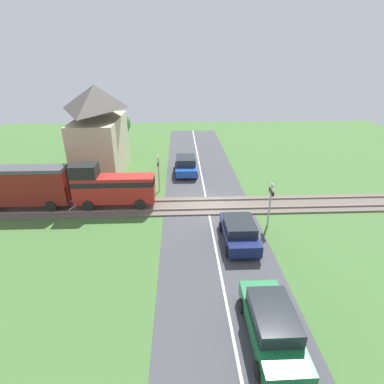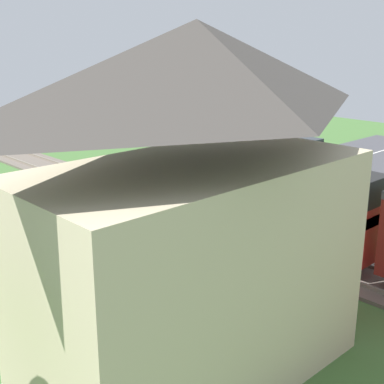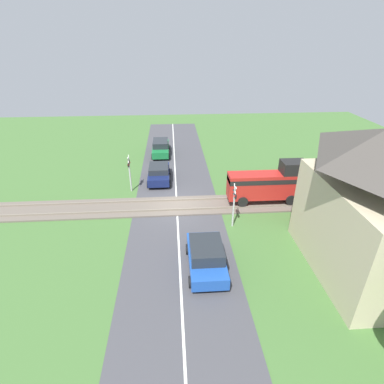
{
  "view_description": "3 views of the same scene",
  "coord_description": "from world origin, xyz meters",
  "px_view_note": "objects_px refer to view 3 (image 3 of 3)",
  "views": [
    {
      "loc": [
        -19.56,
        2.0,
        10.27
      ],
      "look_at": [
        0.0,
        1.15,
        1.2
      ],
      "focal_mm": 28.0,
      "sensor_mm": 36.0,
      "label": 1
    },
    {
      "loc": [
        14.87,
        16.87,
        7.64
      ],
      "look_at": [
        0.0,
        1.15,
        1.2
      ],
      "focal_mm": 50.0,
      "sensor_mm": 36.0,
      "label": 2
    },
    {
      "loc": [
        19.57,
        -0.23,
        11.42
      ],
      "look_at": [
        0.0,
        1.15,
        1.2
      ],
      "focal_mm": 28.0,
      "sensor_mm": 36.0,
      "label": 3
    }
  ],
  "objects_px": {
    "car_behind_queue": "(161,147)",
    "crossing_signal_west_approach": "(129,169)",
    "station_building": "(364,208)",
    "pedestrian_by_station": "(314,210)",
    "car_far_side": "(206,256)",
    "crossing_signal_east_approach": "(234,200)",
    "car_near_crossing": "(159,173)",
    "train": "(312,180)"
  },
  "relations": [
    {
      "from": "car_behind_queue",
      "to": "station_building",
      "type": "distance_m",
      "value": 21.85
    },
    {
      "from": "train",
      "to": "car_behind_queue",
      "type": "height_order",
      "value": "train"
    },
    {
      "from": "car_behind_queue",
      "to": "crossing_signal_west_approach",
      "type": "xyz_separation_m",
      "value": [
        8.54,
        -2.25,
        1.16
      ]
    },
    {
      "from": "car_far_side",
      "to": "crossing_signal_east_approach",
      "type": "bearing_deg",
      "value": 150.6
    },
    {
      "from": "crossing_signal_west_approach",
      "to": "car_behind_queue",
      "type": "bearing_deg",
      "value": 165.22
    },
    {
      "from": "car_behind_queue",
      "to": "crossing_signal_west_approach",
      "type": "relative_size",
      "value": 1.47
    },
    {
      "from": "crossing_signal_east_approach",
      "to": "pedestrian_by_station",
      "type": "bearing_deg",
      "value": 94.94
    },
    {
      "from": "car_behind_queue",
      "to": "station_building",
      "type": "xyz_separation_m",
      "value": [
        18.86,
        10.6,
        3.06
      ]
    },
    {
      "from": "car_near_crossing",
      "to": "crossing_signal_east_approach",
      "type": "height_order",
      "value": "crossing_signal_east_approach"
    },
    {
      "from": "train",
      "to": "car_behind_queue",
      "type": "relative_size",
      "value": 2.74
    },
    {
      "from": "car_near_crossing",
      "to": "station_building",
      "type": "bearing_deg",
      "value": 41.13
    },
    {
      "from": "crossing_signal_east_approach",
      "to": "pedestrian_by_station",
      "type": "relative_size",
      "value": 1.89
    },
    {
      "from": "train",
      "to": "car_behind_queue",
      "type": "distance_m",
      "value": 16.32
    },
    {
      "from": "crossing_signal_west_approach",
      "to": "crossing_signal_east_approach",
      "type": "height_order",
      "value": "same"
    },
    {
      "from": "pedestrian_by_station",
      "to": "station_building",
      "type": "bearing_deg",
      "value": -3.38
    },
    {
      "from": "crossing_signal_west_approach",
      "to": "crossing_signal_east_approach",
      "type": "bearing_deg",
      "value": 52.3
    },
    {
      "from": "car_behind_queue",
      "to": "pedestrian_by_station",
      "type": "xyz_separation_m",
      "value": [
        13.75,
        10.91,
        -0.07
      ]
    },
    {
      "from": "train",
      "to": "car_near_crossing",
      "type": "xyz_separation_m",
      "value": [
        -4.68,
        -11.64,
        -1.09
      ]
    },
    {
      "from": "car_far_side",
      "to": "car_behind_queue",
      "type": "xyz_separation_m",
      "value": [
        -18.25,
        -2.88,
        -0.01
      ]
    },
    {
      "from": "crossing_signal_west_approach",
      "to": "train",
      "type": "bearing_deg",
      "value": 78.39
    },
    {
      "from": "car_far_side",
      "to": "station_building",
      "type": "distance_m",
      "value": 8.32
    },
    {
      "from": "train",
      "to": "station_building",
      "type": "bearing_deg",
      "value": -7.9
    },
    {
      "from": "car_behind_queue",
      "to": "pedestrian_by_station",
      "type": "relative_size",
      "value": 2.78
    },
    {
      "from": "car_far_side",
      "to": "station_building",
      "type": "height_order",
      "value": "station_building"
    },
    {
      "from": "car_far_side",
      "to": "pedestrian_by_station",
      "type": "xyz_separation_m",
      "value": [
        -4.5,
        8.03,
        -0.08
      ]
    },
    {
      "from": "train",
      "to": "crossing_signal_east_approach",
      "type": "xyz_separation_m",
      "value": [
        2.86,
        -6.51,
        0.12
      ]
    },
    {
      "from": "car_behind_queue",
      "to": "crossing_signal_east_approach",
      "type": "relative_size",
      "value": 1.47
    },
    {
      "from": "pedestrian_by_station",
      "to": "crossing_signal_west_approach",
      "type": "bearing_deg",
      "value": -111.6
    },
    {
      "from": "train",
      "to": "crossing_signal_west_approach",
      "type": "bearing_deg",
      "value": -101.61
    },
    {
      "from": "crossing_signal_east_approach",
      "to": "pedestrian_by_station",
      "type": "distance_m",
      "value": 5.92
    },
    {
      "from": "car_near_crossing",
      "to": "car_behind_queue",
      "type": "bearing_deg",
      "value": 180.0
    },
    {
      "from": "station_building",
      "to": "pedestrian_by_station",
      "type": "relative_size",
      "value": 5.0
    },
    {
      "from": "crossing_signal_east_approach",
      "to": "station_building",
      "type": "height_order",
      "value": "station_building"
    },
    {
      "from": "station_building",
      "to": "pedestrian_by_station",
      "type": "height_order",
      "value": "station_building"
    },
    {
      "from": "car_near_crossing",
      "to": "car_behind_queue",
      "type": "relative_size",
      "value": 0.88
    },
    {
      "from": "car_behind_queue",
      "to": "crossing_signal_east_approach",
      "type": "xyz_separation_m",
      "value": [
        14.25,
        5.13,
        1.16
      ]
    },
    {
      "from": "crossing_signal_east_approach",
      "to": "station_building",
      "type": "distance_m",
      "value": 7.4
    },
    {
      "from": "car_near_crossing",
      "to": "crossing_signal_east_approach",
      "type": "bearing_deg",
      "value": 34.27
    },
    {
      "from": "train",
      "to": "station_building",
      "type": "relative_size",
      "value": 1.52
    },
    {
      "from": "car_far_side",
      "to": "crossing_signal_west_approach",
      "type": "relative_size",
      "value": 1.32
    },
    {
      "from": "train",
      "to": "pedestrian_by_station",
      "type": "distance_m",
      "value": 2.71
    },
    {
      "from": "car_behind_queue",
      "to": "car_far_side",
      "type": "bearing_deg",
      "value": 8.97
    }
  ]
}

